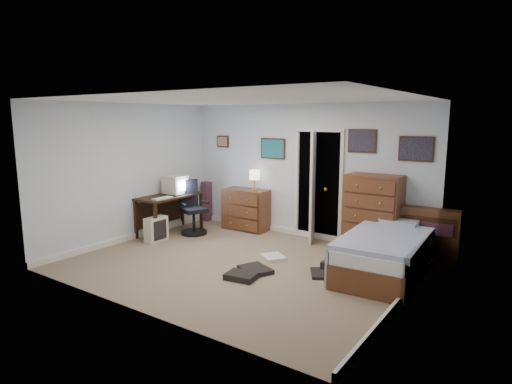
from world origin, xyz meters
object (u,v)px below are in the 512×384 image
low_dresser (246,209)px  tall_dresser (373,214)px  computer_desk (166,203)px  office_chair (192,213)px  bed (385,253)px

low_dresser → tall_dresser: (2.63, -0.02, 0.24)m
computer_desk → office_chair: 0.55m
low_dresser → tall_dresser: size_ratio=0.71×
computer_desk → bed: computer_desk is taller
low_dresser → tall_dresser: 2.64m
tall_dresser → low_dresser: bearing=179.0°
office_chair → bed: (3.82, -0.09, -0.10)m
office_chair → bed: office_chair is taller
bed → tall_dresser: bearing=115.9°
computer_desk → tall_dresser: bearing=15.3°
tall_dresser → bed: bearing=-61.7°
office_chair → tall_dresser: 3.43m
computer_desk → low_dresser: size_ratio=1.43×
low_dresser → computer_desk: bearing=-139.5°
tall_dresser → bed: tall_dresser is taller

